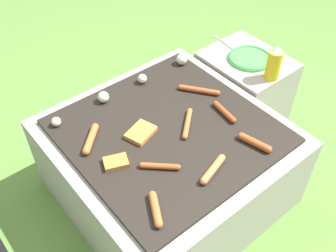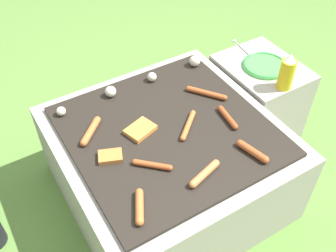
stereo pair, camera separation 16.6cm
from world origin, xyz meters
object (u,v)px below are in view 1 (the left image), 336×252
Objects in this scene: sausage_front_center at (224,112)px; condiment_bottle at (274,63)px; fork_utensil at (226,44)px; plate_colorful at (250,58)px.

sausage_front_center is 0.83× the size of condiment_bottle.
sausage_front_center is at bearing -136.09° from fork_utensil.
sausage_front_center is 0.46m from plate_colorful.
plate_colorful is 1.22× the size of condiment_bottle.
condiment_bottle reaches higher than sausage_front_center.
fork_utensil is (0.00, 0.18, -0.01)m from plate_colorful.
plate_colorful is 0.19m from condiment_bottle.
condiment_bottle is at bearing 6.53° from sausage_front_center.
sausage_front_center reaches higher than plate_colorful.
fork_utensil is at bearing 88.65° from plate_colorful.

